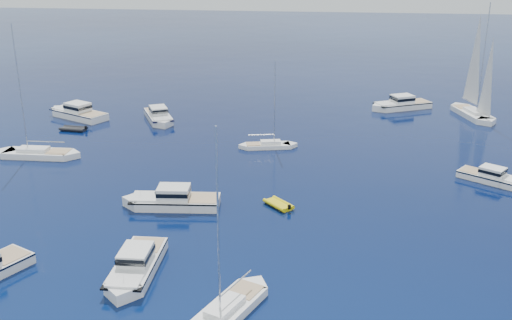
# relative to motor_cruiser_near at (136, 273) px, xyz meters

# --- Properties ---
(ground) EXTENTS (400.00, 400.00, 0.00)m
(ground) POSITION_rel_motor_cruiser_near_xyz_m (6.47, -2.08, 0.00)
(ground) COLOR #081F53
(ground) RESTS_ON ground
(motor_cruiser_near) EXTENTS (3.33, 9.83, 2.55)m
(motor_cruiser_near) POSITION_rel_motor_cruiser_near_xyz_m (0.00, 0.00, 0.00)
(motor_cruiser_near) COLOR white
(motor_cruiser_near) RESTS_ON ground
(motor_cruiser_centre) EXTENTS (10.34, 4.01, 2.65)m
(motor_cruiser_centre) POSITION_rel_motor_cruiser_near_xyz_m (-0.54, 12.59, 0.00)
(motor_cruiser_centre) COLOR silver
(motor_cruiser_centre) RESTS_ON ground
(motor_cruiser_far_r) EXTENTS (7.98, 6.55, 2.10)m
(motor_cruiser_far_r) POSITION_rel_motor_cruiser_near_xyz_m (31.54, 23.29, 0.00)
(motor_cruiser_far_r) COLOR white
(motor_cruiser_far_r) RESTS_ON ground
(motor_cruiser_far_l) EXTENTS (11.25, 7.92, 2.87)m
(motor_cruiser_far_l) POSITION_rel_motor_cruiser_near_xyz_m (-22.64, 41.89, 0.00)
(motor_cruiser_far_l) COLOR white
(motor_cruiser_far_l) RESTS_ON ground
(motor_cruiser_distant) EXTENTS (10.69, 7.55, 2.73)m
(motor_cruiser_distant) POSITION_rel_motor_cruiser_near_xyz_m (24.65, 53.31, 0.00)
(motor_cruiser_distant) COLOR white
(motor_cruiser_distant) RESTS_ON ground
(motor_cruiser_horizon) EXTENTS (7.05, 10.07, 2.56)m
(motor_cruiser_horizon) POSITION_rel_motor_cruiser_near_xyz_m (-10.39, 41.89, 0.00)
(motor_cruiser_horizon) COLOR silver
(motor_cruiser_horizon) RESTS_ON ground
(sailboat_fore) EXTENTS (5.96, 9.81, 14.10)m
(sailboat_fore) POSITION_rel_motor_cruiser_near_xyz_m (7.92, -4.38, 0.00)
(sailboat_fore) COLOR white
(sailboat_fore) RESTS_ON ground
(sailboat_mid_l) EXTENTS (11.15, 3.20, 16.27)m
(sailboat_mid_l) POSITION_rel_motor_cruiser_near_xyz_m (-20.26, 24.65, 0.00)
(sailboat_mid_l) COLOR white
(sailboat_mid_l) RESTS_ON ground
(sailboat_centre) EXTENTS (7.96, 3.68, 11.33)m
(sailboat_centre) POSITION_rel_motor_cruiser_near_xyz_m (6.56, 31.67, 0.00)
(sailboat_centre) COLOR white
(sailboat_centre) RESTS_ON ground
(sailboat_sails_r) EXTENTS (6.07, 12.00, 17.08)m
(sailboat_sails_r) POSITION_rel_motor_cruiser_near_xyz_m (34.70, 50.10, 0.00)
(sailboat_sails_r) COLOR white
(sailboat_sails_r) RESTS_ON ground
(tender_yellow) EXTENTS (3.56, 3.60, 0.95)m
(tender_yellow) POSITION_rel_motor_cruiser_near_xyz_m (9.59, 13.97, 0.00)
(tender_yellow) COLOR yellow
(tender_yellow) RESTS_ON ground
(tender_grey_far) EXTENTS (3.88, 2.36, 0.95)m
(tender_grey_far) POSITION_rel_motor_cruiser_near_xyz_m (-20.54, 35.60, 0.00)
(tender_grey_far) COLOR black
(tender_grey_far) RESTS_ON ground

